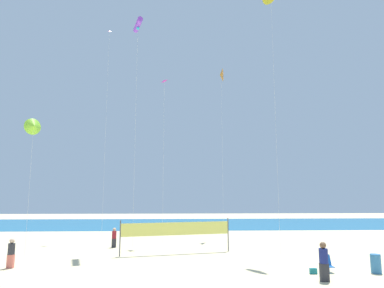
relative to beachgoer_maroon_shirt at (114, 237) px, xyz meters
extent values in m
plane|color=beige|center=(4.61, -11.35, -0.82)|extent=(120.00, 120.00, 0.00)
cube|color=#1E6B99|center=(4.61, 22.23, -0.81)|extent=(120.00, 20.00, 0.01)
cube|color=#2D2D33|center=(0.00, 0.00, -0.47)|extent=(0.33, 0.20, 0.70)
cylinder|color=maroon|center=(0.00, 0.00, 0.17)|extent=(0.35, 0.35, 0.57)
sphere|color=beige|center=(0.00, 0.00, 0.58)|extent=(0.26, 0.26, 0.26)
cube|color=#EA7260|center=(-4.49, -7.52, -0.44)|extent=(0.36, 0.22, 0.75)
cylinder|color=#2D2D33|center=(-4.49, -7.52, 0.25)|extent=(0.38, 0.38, 0.62)
sphere|color=beige|center=(-4.49, -7.52, 0.70)|extent=(0.28, 0.28, 0.28)
cube|color=#2D2D33|center=(12.15, -11.23, -0.39)|extent=(0.40, 0.24, 0.84)
cylinder|color=navy|center=(12.15, -11.23, 0.38)|extent=(0.42, 0.42, 0.70)
sphere|color=brown|center=(12.15, -11.23, 0.88)|extent=(0.31, 0.31, 0.31)
cube|color=#1959B2|center=(13.15, -9.42, -0.50)|extent=(0.52, 0.48, 0.03)
cube|color=#1959B2|center=(13.15, -9.13, -0.22)|extent=(0.52, 0.23, 0.57)
cylinder|color=silver|center=(13.15, -9.57, -0.66)|extent=(0.03, 0.03, 0.32)
cylinder|color=silver|center=(13.15, -9.28, -0.66)|extent=(0.03, 0.03, 0.32)
cylinder|color=teal|center=(15.65, -9.64, -0.32)|extent=(0.53, 0.53, 0.98)
cylinder|color=#4C4C51|center=(1.12, -4.05, 0.38)|extent=(0.08, 0.08, 2.40)
cylinder|color=#4C4C51|center=(8.82, -2.19, 0.38)|extent=(0.08, 0.08, 2.40)
cube|color=#EAE566|center=(4.97, -3.12, 0.91)|extent=(7.70, 1.88, 0.90)
cube|color=#19727A|center=(12.22, -9.65, -0.67)|extent=(0.36, 0.18, 0.29)
cylinder|color=silver|center=(-5.52, -3.26, 3.73)|extent=(0.01, 0.01, 9.10)
cone|color=#8CD833|center=(-5.52, -3.26, 8.28)|extent=(1.19, 1.15, 1.22)
cylinder|color=silver|center=(12.45, -3.07, 9.23)|extent=(0.01, 0.01, 20.09)
cylinder|color=silver|center=(-2.49, 7.05, 10.05)|extent=(0.01, 0.01, 21.74)
pyramid|color=pink|center=(-2.49, 7.02, 20.96)|extent=(0.39, 0.38, 0.28)
cylinder|color=silver|center=(3.73, 2.53, 6.51)|extent=(0.01, 0.01, 14.64)
pyramid|color=#D833A5|center=(3.70, 2.53, 13.88)|extent=(0.58, 0.58, 0.35)
cylinder|color=silver|center=(9.66, 6.79, 7.63)|extent=(0.01, 0.01, 16.88)
cone|color=orange|center=(9.66, 6.79, 16.07)|extent=(0.63, 1.42, 1.39)
cylinder|color=silver|center=(1.54, -0.61, 8.47)|extent=(0.01, 0.01, 18.57)
cylinder|color=purple|center=(1.54, -0.61, 17.75)|extent=(1.06, 2.19, 0.44)
sphere|color=#26BFCC|center=(1.54, -0.61, 17.44)|extent=(0.26, 0.26, 0.26)
camera|label=1|loc=(5.02, -28.15, 3.32)|focal=31.90mm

